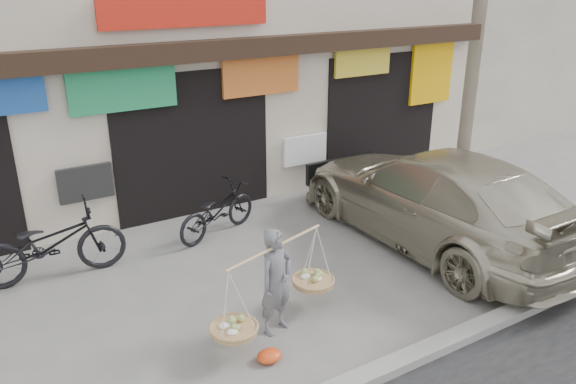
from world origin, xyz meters
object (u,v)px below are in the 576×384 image
suv (434,197)px  bike_0 (51,244)px  bike_2 (217,211)px  street_vendor (276,286)px

suv → bike_0: bearing=-19.4°
bike_0 → bike_2: (2.73, 0.11, -0.11)m
street_vendor → bike_2: size_ratio=1.14×
street_vendor → bike_0: street_vendor is taller
street_vendor → bike_0: bearing=110.3°
suv → bike_2: bearing=-34.8°
bike_2 → suv: (3.06, -2.08, 0.34)m
bike_2 → bike_0: bearing=72.1°
street_vendor → suv: bearing=-2.9°
bike_0 → bike_2: 2.74m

